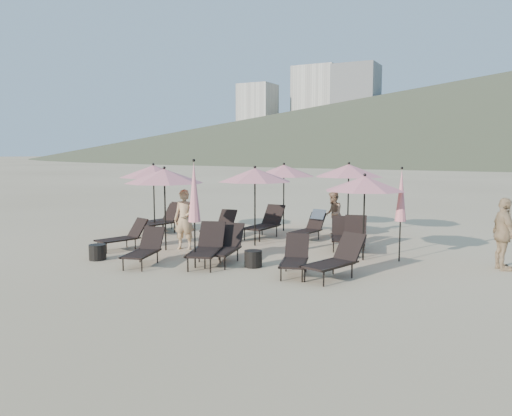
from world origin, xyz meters
The scene contains 28 objects.
ground centered at (0.00, 0.00, 0.00)m, with size 800.00×800.00×0.00m, color #D6BA8C.
hotel_skyline centered at (-93.62, 271.21, 24.18)m, with size 109.00×82.00×55.00m.
lounger_0 centered at (-4.12, 0.72, 0.40)m, with size 0.97×1.60×0.87m.
lounger_1 centered at (-2.23, -0.60, 0.41)m, with size 0.99×1.64×0.88m.
lounger_2 centered at (-0.84, 0.14, 0.47)m, with size 1.23×1.88×1.01m.
lounger_3 centered at (-0.56, 0.56, 0.44)m, with size 0.96×1.74×0.95m.
lounger_4 centered at (1.53, 0.26, 0.40)m, with size 0.99×1.60×0.86m.
lounger_5 centered at (2.49, 0.34, 0.45)m, with size 1.11×1.78×0.96m.
lounger_6 centered at (-5.53, 4.27, 0.43)m, with size 0.87×1.68×0.92m.
lounger_7 centered at (-2.63, 3.65, 0.42)m, with size 0.68×1.59×0.90m.
lounger_8 centered at (-1.39, 4.52, 0.49)m, with size 0.79×1.85×1.04m.
lounger_9 centered at (0.13, 4.77, 0.45)m, with size 0.78×1.59×0.95m.
lounger_10 centered at (1.47, 3.89, 0.41)m, with size 1.06×1.65×0.89m.
lounger_11 centered at (1.97, 3.53, 0.46)m, with size 1.03×1.80×0.98m.
lounger_12 centered at (-5.00, 3.66, 0.49)m, with size 0.92×1.88×1.04m.
umbrella_open_0 centered at (-2.94, 1.16, 2.16)m, with size 2.27×2.27×2.44m.
umbrella_open_1 centered at (-1.00, 3.03, 2.16)m, with size 2.27×2.27×2.44m.
umbrella_open_2 centered at (2.51, 2.51, 2.03)m, with size 2.13×2.13×2.29m.
umbrella_open_3 centered at (-1.44, 6.11, 2.19)m, with size 2.30×2.30×2.48m.
umbrella_open_4 centered at (0.98, 6.06, 2.23)m, with size 2.34×2.34×2.52m.
umbrella_open_5 centered at (-5.07, 3.28, 2.19)m, with size 2.30×2.30×2.48m.
umbrella_closed_0 centered at (-0.90, -0.30, 1.86)m, with size 0.31×0.31×2.68m.
umbrella_closed_1 centered at (3.39, 2.81, 1.72)m, with size 0.29×0.29×2.47m.
side_table_0 centered at (-3.72, -0.73, 0.21)m, with size 0.45×0.45×0.41m, color black.
side_table_1 centered at (0.32, 0.46, 0.21)m, with size 0.44×0.44×0.41m, color black.
beachgoer_a centered at (-2.55, 1.56, 0.88)m, with size 0.64×0.42×1.76m, color tan.
beachgoer_b centered at (0.56, 5.72, 0.76)m, with size 0.74×0.58×1.53m, color #9B7150.
beachgoer_c centered at (5.79, 2.98, 0.88)m, with size 1.03×0.43×1.76m, color tan.
Camera 1 is at (6.03, -10.26, 2.81)m, focal length 35.00 mm.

